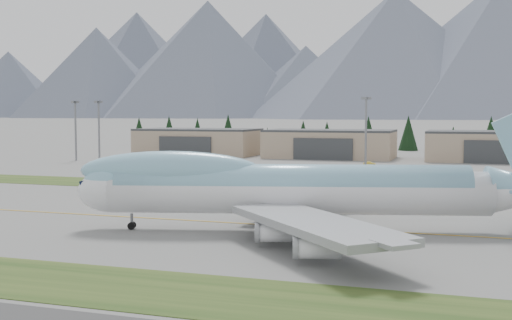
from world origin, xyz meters
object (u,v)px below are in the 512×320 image
(service_vehicle_a, at_px, (236,160))
(service_vehicle_b, at_px, (370,166))
(boeing_747_freighter, at_px, (292,188))
(hangar_right, at_px, (497,146))
(hangar_left, at_px, (198,142))
(hangar_center, at_px, (330,144))

(service_vehicle_a, relative_size, service_vehicle_b, 0.76)
(boeing_747_freighter, height_order, hangar_right, boeing_747_freighter)
(hangar_right, bearing_deg, service_vehicle_a, -164.50)
(hangar_left, xyz_separation_m, hangar_center, (55.00, 0.00, 0.00))
(hangar_center, bearing_deg, boeing_747_freighter, -80.34)
(hangar_left, xyz_separation_m, service_vehicle_b, (74.85, -32.57, -5.39))
(boeing_747_freighter, relative_size, hangar_right, 1.50)
(hangar_center, distance_m, service_vehicle_a, 38.90)
(hangar_center, relative_size, service_vehicle_a, 15.98)
(hangar_left, relative_size, service_vehicle_b, 12.16)
(hangar_center, distance_m, hangar_right, 60.00)
(hangar_left, relative_size, hangar_right, 1.00)
(boeing_747_freighter, bearing_deg, hangar_center, 85.08)
(service_vehicle_b, bearing_deg, service_vehicle_a, 83.83)
(boeing_747_freighter, distance_m, service_vehicle_b, 121.26)
(boeing_747_freighter, xyz_separation_m, hangar_left, (-81.12, 153.50, -0.87))
(service_vehicle_a, height_order, service_vehicle_b, service_vehicle_b)
(hangar_right, xyz_separation_m, service_vehicle_a, (-89.47, -24.81, -5.39))
(hangar_center, relative_size, hangar_right, 1.00)
(service_vehicle_a, bearing_deg, hangar_right, -3.35)
(service_vehicle_a, bearing_deg, service_vehicle_b, -27.78)
(hangar_left, height_order, service_vehicle_a, hangar_left)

